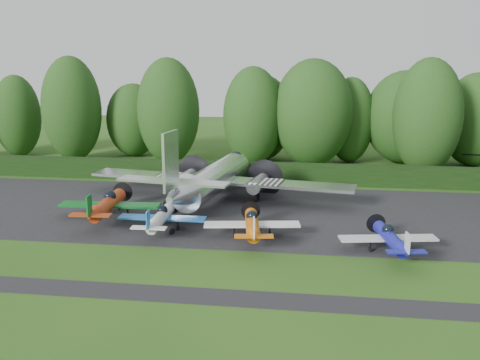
# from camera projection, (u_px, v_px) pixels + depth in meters

# --- Properties ---
(ground) EXTENTS (160.00, 160.00, 0.00)m
(ground) POSITION_uv_depth(u_px,v_px,m) (230.00, 256.00, 34.31)
(ground) COLOR #244914
(ground) RESTS_ON ground
(apron) EXTENTS (70.00, 18.00, 0.01)m
(apron) POSITION_uv_depth(u_px,v_px,m) (249.00, 213.00, 43.96)
(apron) COLOR black
(apron) RESTS_ON ground
(taxiway_verge) EXTENTS (70.00, 2.00, 0.00)m
(taxiway_verge) POSITION_uv_depth(u_px,v_px,m) (213.00, 297.00, 28.51)
(taxiway_verge) COLOR black
(taxiway_verge) RESTS_ON ground
(hedgerow) EXTENTS (90.00, 1.60, 2.00)m
(hedgerow) POSITION_uv_depth(u_px,v_px,m) (262.00, 182.00, 54.58)
(hedgerow) COLOR black
(hedgerow) RESTS_ON ground
(transport_plane) EXTENTS (24.17, 18.54, 7.75)m
(transport_plane) POSITION_uv_depth(u_px,v_px,m) (213.00, 179.00, 46.32)
(transport_plane) COLOR white
(transport_plane) RESTS_ON ground
(light_plane_red) EXTENTS (7.94, 8.35, 3.05)m
(light_plane_red) POSITION_uv_depth(u_px,v_px,m) (108.00, 204.00, 41.72)
(light_plane_red) COLOR #9F2E0E
(light_plane_red) RESTS_ON ground
(light_plane_white) EXTENTS (6.49, 6.83, 2.50)m
(light_plane_white) POSITION_uv_depth(u_px,v_px,m) (161.00, 217.00, 39.08)
(light_plane_white) COLOR white
(light_plane_white) RESTS_ON ground
(light_plane_orange) EXTENTS (6.78, 7.13, 2.60)m
(light_plane_orange) POSITION_uv_depth(u_px,v_px,m) (252.00, 224.00, 37.39)
(light_plane_orange) COLOR #C35E0B
(light_plane_orange) RESTS_ON ground
(light_plane_blue) EXTENTS (6.40, 6.73, 2.46)m
(light_plane_blue) POSITION_uv_depth(u_px,v_px,m) (390.00, 238.00, 34.69)
(light_plane_blue) COLOR navy
(light_plane_blue) RESTS_ON ground
(tree_0) EXTENTS (7.35, 7.35, 12.48)m
(tree_0) POSITION_uv_depth(u_px,v_px,m) (168.00, 111.00, 63.09)
(tree_0) COLOR black
(tree_0) RESTS_ON ground
(tree_2) EXTENTS (7.13, 7.13, 12.67)m
(tree_2) POSITION_uv_depth(u_px,v_px,m) (72.00, 109.00, 64.81)
(tree_2) COLOR black
(tree_2) RESTS_ON ground
(tree_3) EXTENTS (7.30, 7.30, 12.51)m
(tree_3) POSITION_uv_depth(u_px,v_px,m) (427.00, 117.00, 57.17)
(tree_3) COLOR black
(tree_3) RESTS_ON ground
(tree_4) EXTENTS (5.63, 5.63, 10.22)m
(tree_4) POSITION_uv_depth(u_px,v_px,m) (350.00, 120.00, 63.92)
(tree_4) COLOR black
(tree_4) RESTS_ON ground
(tree_5) EXTENTS (6.88, 6.88, 9.26)m
(tree_5) POSITION_uv_depth(u_px,v_px,m) (134.00, 120.00, 68.05)
(tree_5) COLOR black
(tree_5) RESTS_ON ground
(tree_6) EXTENTS (7.02, 7.02, 11.49)m
(tree_6) POSITION_uv_depth(u_px,v_px,m) (253.00, 116.00, 62.29)
(tree_6) COLOR black
(tree_6) RESTS_ON ground
(tree_7) EXTENTS (5.86, 5.86, 10.34)m
(tree_7) POSITION_uv_depth(u_px,v_px,m) (17.00, 116.00, 67.85)
(tree_7) COLOR black
(tree_7) RESTS_ON ground
(tree_8) EXTENTS (9.20, 9.20, 12.37)m
(tree_8) POSITION_uv_depth(u_px,v_px,m) (313.00, 113.00, 61.71)
(tree_8) COLOR black
(tree_8) RESTS_ON ground
(tree_11) EXTENTS (7.39, 7.39, 10.81)m
(tree_11) POSITION_uv_depth(u_px,v_px,m) (475.00, 120.00, 61.65)
(tree_11) COLOR black
(tree_11) RESTS_ON ground
(tree_12) EXTENTS (9.51, 9.51, 11.02)m
(tree_12) POSITION_uv_depth(u_px,v_px,m) (405.00, 117.00, 63.38)
(tree_12) COLOR black
(tree_12) RESTS_ON ground
(tree_13) EXTENTS (6.55, 6.55, 10.34)m
(tree_13) POSITION_uv_depth(u_px,v_px,m) (265.00, 118.00, 65.85)
(tree_13) COLOR black
(tree_13) RESTS_ON ground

